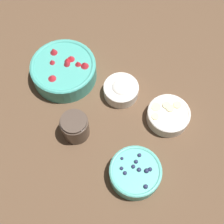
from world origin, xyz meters
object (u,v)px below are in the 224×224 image
at_px(bowl_blueberries, 135,172).
at_px(jar_chocolate, 75,127).
at_px(bowl_cream, 121,89).
at_px(bowl_bananas, 168,115).
at_px(bowl_strawberries, 64,69).

distance_m(bowl_blueberries, jar_chocolate, 0.24).
bearing_deg(bowl_cream, bowl_bananas, -12.85).
bearing_deg(jar_chocolate, bowl_bananas, 28.61).
bearing_deg(bowl_strawberries, jar_chocolate, -57.71).
relative_size(bowl_blueberries, jar_chocolate, 1.73).
relative_size(bowl_strawberries, jar_chocolate, 2.50).
xyz_separation_m(bowl_bananas, jar_chocolate, (-0.28, -0.15, 0.01)).
height_order(bowl_strawberries, bowl_blueberries, bowl_strawberries).
relative_size(bowl_strawberries, bowl_cream, 1.89).
bearing_deg(bowl_blueberries, bowl_cream, 116.84).
bearing_deg(jar_chocolate, bowl_blueberries, -18.40).
bearing_deg(jar_chocolate, bowl_strawberries, 122.29).
height_order(bowl_strawberries, bowl_bananas, bowl_strawberries).
height_order(bowl_strawberries, bowl_cream, bowl_strawberries).
xyz_separation_m(bowl_strawberries, bowl_bananas, (0.40, -0.05, -0.02)).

